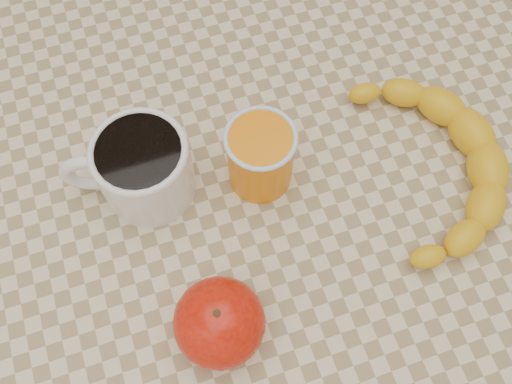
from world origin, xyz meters
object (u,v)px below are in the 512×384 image
object	(u,v)px
orange_juice_glass	(260,157)
apple	(219,322)
table	(256,227)
coffee_mug	(141,167)
banana	(434,165)

from	to	relation	value
orange_juice_glass	apple	distance (m)	0.17
table	coffee_mug	xyz separation A→B (m)	(-0.11, 0.05, 0.13)
table	coffee_mug	distance (m)	0.18
table	orange_juice_glass	world-z (taller)	orange_juice_glass
orange_juice_glass	apple	xyz separation A→B (m)	(-0.09, -0.15, -0.01)
banana	orange_juice_glass	bearing A→B (deg)	176.84
apple	banana	world-z (taller)	apple
coffee_mug	apple	bearing A→B (deg)	-80.65
table	banana	bearing A→B (deg)	-9.41
table	orange_juice_glass	bearing A→B (deg)	62.40
coffee_mug	banana	distance (m)	0.31
table	apple	bearing A→B (deg)	-122.23
table	banana	xyz separation A→B (m)	(0.19, -0.03, 0.11)
orange_juice_glass	table	bearing A→B (deg)	-117.60
orange_juice_glass	banana	distance (m)	0.19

